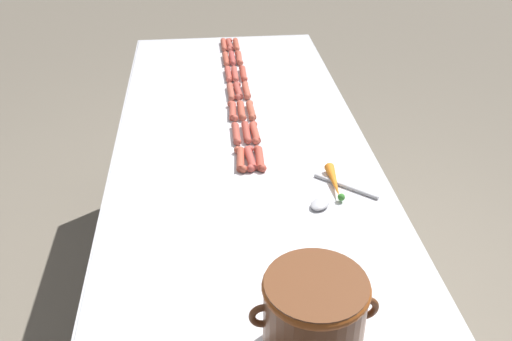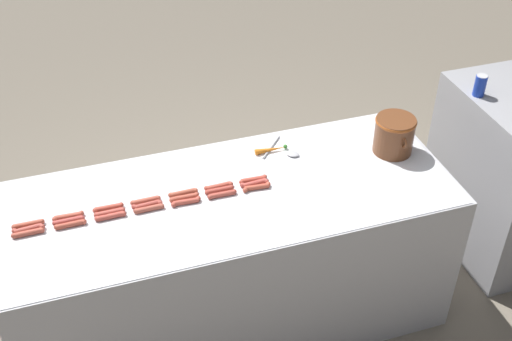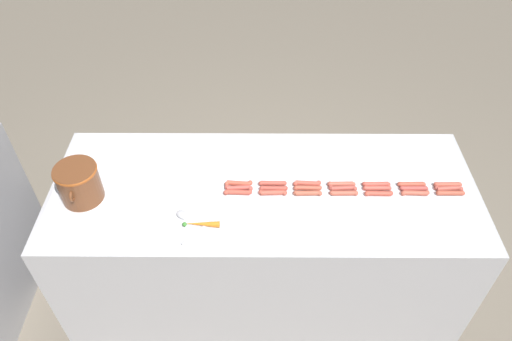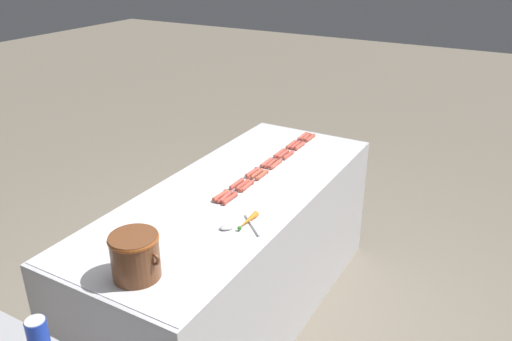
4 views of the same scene
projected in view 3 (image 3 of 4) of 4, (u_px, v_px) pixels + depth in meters
ground_plane at (262, 282)px, 3.13m from camera, size 20.00×20.00×0.00m
griddle_counter at (263, 240)px, 2.81m from camera, size 0.89×2.25×0.90m
hot_dog_0 at (450, 193)px, 2.45m from camera, size 0.03×0.15×0.03m
hot_dog_1 at (415, 193)px, 2.45m from camera, size 0.03×0.15×0.03m
hot_dog_2 at (379, 193)px, 2.45m from camera, size 0.03×0.15×0.03m
hot_dog_3 at (344, 193)px, 2.45m from camera, size 0.03×0.15×0.03m
hot_dog_4 at (308, 193)px, 2.45m from camera, size 0.03×0.15×0.03m
hot_dog_5 at (273, 193)px, 2.45m from camera, size 0.03×0.15×0.03m
hot_dog_6 at (238, 192)px, 2.46m from camera, size 0.03×0.15×0.03m
hot_dog_7 at (449, 188)px, 2.47m from camera, size 0.04×0.15×0.03m
hot_dog_8 at (414, 188)px, 2.47m from camera, size 0.03×0.15×0.03m
hot_dog_9 at (377, 188)px, 2.48m from camera, size 0.03×0.15×0.03m
hot_dog_10 at (343, 188)px, 2.48m from camera, size 0.03×0.15×0.03m
hot_dog_11 at (308, 188)px, 2.48m from camera, size 0.03×0.15×0.03m
hot_dog_12 at (274, 188)px, 2.47m from camera, size 0.03×0.15×0.03m
hot_dog_13 at (239, 188)px, 2.48m from camera, size 0.03×0.15×0.03m
hot_dog_14 at (448, 185)px, 2.49m from camera, size 0.03×0.15×0.03m
hot_dog_15 at (411, 184)px, 2.50m from camera, size 0.03×0.15×0.03m
hot_dog_16 at (376, 184)px, 2.50m from camera, size 0.03×0.15×0.03m
hot_dog_17 at (341, 184)px, 2.50m from camera, size 0.03×0.15×0.03m
hot_dog_18 at (307, 183)px, 2.50m from camera, size 0.03×0.15×0.03m
hot_dog_19 at (273, 183)px, 2.50m from camera, size 0.03×0.15×0.03m
hot_dog_20 at (239, 183)px, 2.50m from camera, size 0.04×0.15×0.03m
bean_pot at (79, 182)px, 2.37m from camera, size 0.27×0.22×0.20m
serving_spoon at (188, 220)px, 2.33m from camera, size 0.23×0.21×0.02m
carrot at (201, 224)px, 2.30m from camera, size 0.04×0.18×0.03m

